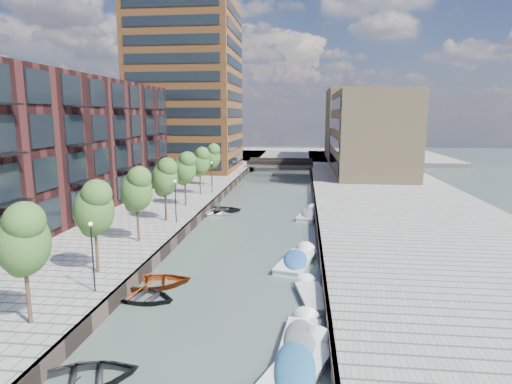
% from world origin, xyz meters
% --- Properties ---
extents(water, '(300.00, 300.00, 0.00)m').
position_xyz_m(water, '(0.00, 40.00, 0.00)').
color(water, '#38473F').
rests_on(water, ground).
extents(quay_left, '(60.00, 140.00, 1.00)m').
position_xyz_m(quay_left, '(-36.00, 40.00, 0.50)').
color(quay_left, gray).
rests_on(quay_left, ground).
extents(quay_right, '(20.00, 140.00, 1.00)m').
position_xyz_m(quay_right, '(16.00, 40.00, 0.50)').
color(quay_right, gray).
rests_on(quay_right, ground).
extents(quay_wall_left, '(0.25, 140.00, 1.00)m').
position_xyz_m(quay_wall_left, '(-6.10, 40.00, 0.50)').
color(quay_wall_left, '#332823').
rests_on(quay_wall_left, ground).
extents(quay_wall_right, '(0.25, 140.00, 1.00)m').
position_xyz_m(quay_wall_right, '(6.10, 40.00, 0.50)').
color(quay_wall_right, '#332823').
rests_on(quay_wall_right, ground).
extents(far_closure, '(80.00, 40.00, 1.00)m').
position_xyz_m(far_closure, '(0.00, 100.00, 0.50)').
color(far_closure, gray).
rests_on(far_closure, ground).
extents(apartment_block, '(8.00, 38.00, 14.00)m').
position_xyz_m(apartment_block, '(-20.00, 30.00, 8.00)').
color(apartment_block, black).
rests_on(apartment_block, quay_left).
extents(tower, '(18.00, 18.00, 30.00)m').
position_xyz_m(tower, '(-17.00, 65.00, 16.00)').
color(tower, brown).
rests_on(tower, quay_left).
extents(tan_block_near, '(12.00, 25.00, 14.00)m').
position_xyz_m(tan_block_near, '(16.00, 62.00, 8.00)').
color(tan_block_near, '#9A835E').
rests_on(tan_block_near, quay_right).
extents(tan_block_far, '(12.00, 20.00, 16.00)m').
position_xyz_m(tan_block_far, '(16.00, 88.00, 9.00)').
color(tan_block_far, '#9A835E').
rests_on(tan_block_far, quay_right).
extents(bridge, '(13.00, 6.00, 1.30)m').
position_xyz_m(bridge, '(0.00, 72.00, 1.39)').
color(bridge, gray).
rests_on(bridge, ground).
extents(tree_0, '(2.50, 2.50, 5.95)m').
position_xyz_m(tree_0, '(-8.50, 4.00, 5.31)').
color(tree_0, '#382619').
rests_on(tree_0, quay_left).
extents(tree_1, '(2.50, 2.50, 5.95)m').
position_xyz_m(tree_1, '(-8.50, 11.00, 5.31)').
color(tree_1, '#382619').
rests_on(tree_1, quay_left).
extents(tree_2, '(2.50, 2.50, 5.95)m').
position_xyz_m(tree_2, '(-8.50, 18.00, 5.31)').
color(tree_2, '#382619').
rests_on(tree_2, quay_left).
extents(tree_3, '(2.50, 2.50, 5.95)m').
position_xyz_m(tree_3, '(-8.50, 25.00, 5.31)').
color(tree_3, '#382619').
rests_on(tree_3, quay_left).
extents(tree_4, '(2.50, 2.50, 5.95)m').
position_xyz_m(tree_4, '(-8.50, 32.00, 5.31)').
color(tree_4, '#382619').
rests_on(tree_4, quay_left).
extents(tree_5, '(2.50, 2.50, 5.95)m').
position_xyz_m(tree_5, '(-8.50, 39.00, 5.31)').
color(tree_5, '#382619').
rests_on(tree_5, quay_left).
extents(tree_6, '(2.50, 2.50, 5.95)m').
position_xyz_m(tree_6, '(-8.50, 46.00, 5.31)').
color(tree_6, '#382619').
rests_on(tree_6, quay_left).
extents(lamp_0, '(0.24, 0.24, 4.12)m').
position_xyz_m(lamp_0, '(-7.20, 8.00, 3.51)').
color(lamp_0, black).
rests_on(lamp_0, quay_left).
extents(lamp_1, '(0.24, 0.24, 4.12)m').
position_xyz_m(lamp_1, '(-7.20, 24.00, 3.51)').
color(lamp_1, black).
rests_on(lamp_1, quay_left).
extents(lamp_2, '(0.24, 0.24, 4.12)m').
position_xyz_m(lamp_2, '(-7.20, 40.00, 3.51)').
color(lamp_2, black).
rests_on(lamp_2, quay_left).
extents(sloop_0, '(5.14, 4.18, 0.94)m').
position_xyz_m(sloop_0, '(-5.00, 9.29, 0.00)').
color(sloop_0, black).
rests_on(sloop_0, ground).
extents(sloop_1, '(5.75, 5.08, 0.99)m').
position_xyz_m(sloop_1, '(-4.37, 1.00, 0.00)').
color(sloop_1, black).
rests_on(sloop_1, ground).
extents(sloop_2, '(5.88, 5.01, 1.03)m').
position_xyz_m(sloop_2, '(-4.96, 11.35, 0.00)').
color(sloop_2, maroon).
rests_on(sloop_2, ground).
extents(sloop_3, '(5.06, 4.03, 0.94)m').
position_xyz_m(sloop_3, '(-5.40, 31.62, 0.00)').
color(sloop_3, white).
rests_on(sloop_3, ground).
extents(sloop_4, '(5.23, 3.81, 1.06)m').
position_xyz_m(sloop_4, '(-4.92, 33.43, 0.00)').
color(sloop_4, black).
rests_on(sloop_4, ground).
extents(motorboat_0, '(3.85, 5.90, 1.87)m').
position_xyz_m(motorboat_0, '(4.67, 2.87, 0.23)').
color(motorboat_0, white).
rests_on(motorboat_0, ground).
extents(motorboat_1, '(2.21, 5.12, 1.66)m').
position_xyz_m(motorboat_1, '(4.70, 5.31, 0.20)').
color(motorboat_1, silver).
rests_on(motorboat_1, ground).
extents(motorboat_2, '(2.36, 4.65, 1.48)m').
position_xyz_m(motorboat_2, '(5.28, 10.93, 0.09)').
color(motorboat_2, silver).
rests_on(motorboat_2, ground).
extents(motorboat_3, '(3.27, 5.89, 1.86)m').
position_xyz_m(motorboat_3, '(4.34, 16.79, 0.23)').
color(motorboat_3, white).
rests_on(motorboat_3, ground).
extents(motorboat_4, '(2.80, 5.54, 1.76)m').
position_xyz_m(motorboat_4, '(5.41, 32.19, 0.21)').
color(motorboat_4, silver).
rests_on(motorboat_4, ground).
extents(car, '(1.74, 3.91, 1.30)m').
position_xyz_m(car, '(11.77, 64.33, 1.65)').
color(car, '#ADB0B2').
rests_on(car, quay_right).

